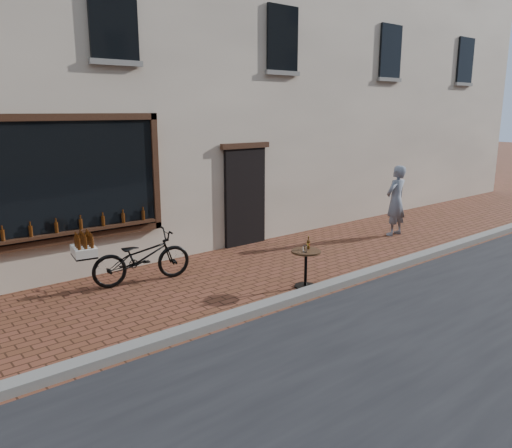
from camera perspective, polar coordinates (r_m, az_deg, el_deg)
ground at (r=7.87m, az=3.51°, el=-9.74°), size 90.00×90.00×0.00m
kerb at (r=7.98m, az=2.53°, el=-8.93°), size 90.00×0.25×0.12m
shop_building at (r=12.95m, az=-17.56°, el=21.09°), size 28.00×6.20×10.00m
cargo_bicycle at (r=9.12m, az=-13.13°, el=-3.68°), size 2.11×0.89×1.00m
bistro_table at (r=8.70m, az=5.73°, el=-4.23°), size 0.52×0.52×0.89m
pedestrian at (r=12.69m, az=15.69°, el=2.59°), size 0.65×0.44×1.72m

